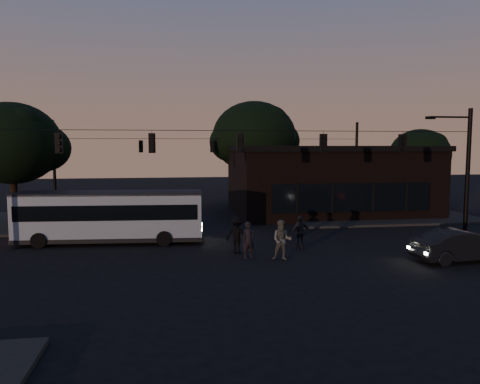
{
  "coord_description": "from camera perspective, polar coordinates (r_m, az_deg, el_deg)",
  "views": [
    {
      "loc": [
        -3.62,
        -20.13,
        5.44
      ],
      "look_at": [
        0.0,
        4.0,
        3.0
      ],
      "focal_mm": 35.0,
      "sensor_mm": 36.0,
      "label": 1
    }
  ],
  "objects": [
    {
      "name": "ground",
      "position": [
        21.16,
        1.63,
        -9.19
      ],
      "size": [
        120.0,
        120.0,
        0.0
      ],
      "primitive_type": "plane",
      "color": "black",
      "rests_on": "ground"
    },
    {
      "name": "bus",
      "position": [
        27.06,
        -15.52,
        -2.63
      ],
      "size": [
        10.36,
        3.07,
        2.88
      ],
      "rotation": [
        0.0,
        0.0,
        -0.07
      ],
      "color": "gray",
      "rests_on": "ground"
    },
    {
      "name": "pedestrian_c",
      "position": [
        24.87,
        7.35,
        -4.89
      ],
      "size": [
        1.1,
        0.62,
        1.77
      ],
      "primitive_type": "imported",
      "rotation": [
        0.0,
        0.0,
        3.33
      ],
      "color": "black",
      "rests_on": "ground"
    },
    {
      "name": "signal_rig_near",
      "position": [
        24.42,
        0.0,
        3.38
      ],
      "size": [
        26.24,
        0.3,
        7.5
      ],
      "color": "black",
      "rests_on": "ground"
    },
    {
      "name": "building",
      "position": [
        38.34,
        10.71,
        1.53
      ],
      "size": [
        15.4,
        10.41,
        5.4
      ],
      "color": "black",
      "rests_on": "ground"
    },
    {
      "name": "sidewalk_far_right",
      "position": [
        37.92,
        15.91,
        -2.64
      ],
      "size": [
        14.0,
        10.0,
        0.15
      ],
      "primitive_type": "cube",
      "color": "black",
      "rests_on": "ground"
    },
    {
      "name": "tree_left",
      "position": [
        34.72,
        -26.05,
        5.35
      ],
      "size": [
        6.4,
        6.4,
        8.3
      ],
      "color": "black",
      "rests_on": "ground"
    },
    {
      "name": "tree_behind",
      "position": [
        42.82,
        1.73,
        6.71
      ],
      "size": [
        7.6,
        7.6,
        9.43
      ],
      "color": "black",
      "rests_on": "ground"
    },
    {
      "name": "tree_right",
      "position": [
        43.84,
        21.08,
        4.28
      ],
      "size": [
        5.2,
        5.2,
        6.86
      ],
      "color": "black",
      "rests_on": "ground"
    },
    {
      "name": "pedestrian_d",
      "position": [
        23.69,
        -0.34,
        -5.24
      ],
      "size": [
        1.4,
        1.17,
        1.88
      ],
      "primitive_type": "imported",
      "rotation": [
        0.0,
        0.0,
        2.67
      ],
      "color": "black",
      "rests_on": "ground"
    },
    {
      "name": "signal_rig_far",
      "position": [
        40.31,
        -3.39,
        3.94
      ],
      "size": [
        26.24,
        0.3,
        7.5
      ],
      "color": "black",
      "rests_on": "ground"
    },
    {
      "name": "car",
      "position": [
        24.41,
        25.33,
        -5.9
      ],
      "size": [
        4.73,
        2.05,
        1.51
      ],
      "primitive_type": "imported",
      "rotation": [
        0.0,
        0.0,
        1.67
      ],
      "color": "black",
      "rests_on": "ground"
    },
    {
      "name": "pedestrian_b",
      "position": [
        22.38,
        5.13,
        -5.86
      ],
      "size": [
        1.11,
        0.97,
        1.92
      ],
      "primitive_type": "imported",
      "rotation": [
        0.0,
        0.0,
        -0.3
      ],
      "color": "#4D4E47",
      "rests_on": "ground"
    },
    {
      "name": "pedestrian_a",
      "position": [
        22.72,
        1.06,
        -5.85
      ],
      "size": [
        0.73,
        0.56,
        1.77
      ],
      "primitive_type": "imported",
      "rotation": [
        0.0,
        0.0,
        0.24
      ],
      "color": "black",
      "rests_on": "ground"
    },
    {
      "name": "sidewalk_far_left",
      "position": [
        36.07,
        -25.2,
        -3.39
      ],
      "size": [
        14.0,
        10.0,
        0.15
      ],
      "primitive_type": "cube",
      "color": "black",
      "rests_on": "ground"
    }
  ]
}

